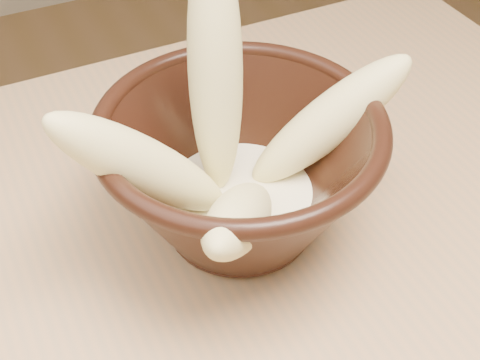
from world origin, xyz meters
The scene contains 6 objects.
bowl centered at (0.17, 0.09, 0.82)m, with size 0.23×0.23×0.12m.
milk_puddle centered at (0.17, 0.09, 0.79)m, with size 0.13×0.13×0.02m, color #FCF3CA.
banana_upright centered at (0.17, 0.12, 0.90)m, with size 0.04×0.04×0.21m, color #F9ED93.
banana_left centered at (0.10, 0.09, 0.86)m, with size 0.04×0.04×0.17m, color #F9ED93.
banana_right centered at (0.25, 0.08, 0.85)m, with size 0.04×0.04×0.16m, color #F9ED93.
banana_front centered at (0.15, 0.03, 0.83)m, with size 0.04×0.04×0.15m, color #F9ED93.
Camera 1 is at (0.00, -0.27, 1.18)m, focal length 50.00 mm.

